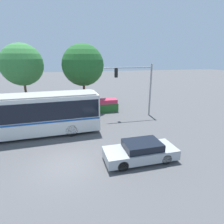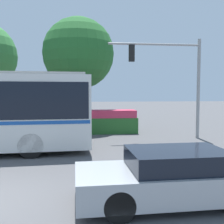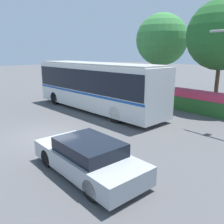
{
  "view_description": "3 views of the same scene",
  "coord_description": "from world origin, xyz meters",
  "px_view_note": "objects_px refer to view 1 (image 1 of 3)",
  "views": [
    {
      "loc": [
        0.48,
        -10.05,
        6.36
      ],
      "look_at": [
        3.73,
        3.65,
        2.02
      ],
      "focal_mm": 29.27,
      "sensor_mm": 36.0,
      "label": 1
    },
    {
      "loc": [
        2.45,
        -6.48,
        2.59
      ],
      "look_at": [
        3.8,
        5.29,
        1.73
      ],
      "focal_mm": 42.91,
      "sensor_mm": 36.0,
      "label": 2
    },
    {
      "loc": [
        10.99,
        -4.66,
        4.13
      ],
      "look_at": [
        1.57,
        3.06,
        1.06
      ],
      "focal_mm": 38.12,
      "sensor_mm": 36.0,
      "label": 3
    }
  ],
  "objects_px": {
    "sedan_foreground": "(141,151)",
    "traffic_light_pole": "(139,82)",
    "street_tree_centre": "(83,65)",
    "street_tree_left": "(22,65)",
    "city_bus": "(28,113)"
  },
  "relations": [
    {
      "from": "street_tree_left",
      "to": "street_tree_centre",
      "type": "xyz_separation_m",
      "value": [
        7.2,
        -2.2,
        -0.02
      ]
    },
    {
      "from": "sedan_foreground",
      "to": "traffic_light_pole",
      "type": "distance_m",
      "value": 9.57
    },
    {
      "from": "street_tree_centre",
      "to": "street_tree_left",
      "type": "bearing_deg",
      "value": 163.03
    },
    {
      "from": "traffic_light_pole",
      "to": "street_tree_centre",
      "type": "height_order",
      "value": "street_tree_centre"
    },
    {
      "from": "sedan_foreground",
      "to": "street_tree_left",
      "type": "bearing_deg",
      "value": -59.5
    },
    {
      "from": "traffic_light_pole",
      "to": "sedan_foreground",
      "type": "bearing_deg",
      "value": 70.1
    },
    {
      "from": "sedan_foreground",
      "to": "street_tree_centre",
      "type": "relative_size",
      "value": 0.59
    },
    {
      "from": "sedan_foreground",
      "to": "street_tree_centre",
      "type": "distance_m",
      "value": 14.09
    },
    {
      "from": "traffic_light_pole",
      "to": "street_tree_centre",
      "type": "bearing_deg",
      "value": -40.27
    },
    {
      "from": "city_bus",
      "to": "traffic_light_pole",
      "type": "bearing_deg",
      "value": -168.57
    },
    {
      "from": "sedan_foreground",
      "to": "traffic_light_pole",
      "type": "height_order",
      "value": "traffic_light_pole"
    },
    {
      "from": "sedan_foreground",
      "to": "street_tree_centre",
      "type": "xyz_separation_m",
      "value": [
        -2.32,
        13.08,
        4.71
      ]
    },
    {
      "from": "street_tree_left",
      "to": "traffic_light_pole",
      "type": "bearing_deg",
      "value": -28.26
    },
    {
      "from": "traffic_light_pole",
      "to": "street_tree_centre",
      "type": "xyz_separation_m",
      "value": [
        -5.4,
        4.58,
        1.58
      ]
    },
    {
      "from": "street_tree_left",
      "to": "street_tree_centre",
      "type": "distance_m",
      "value": 7.52
    }
  ]
}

